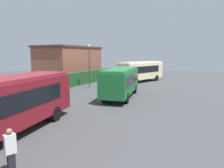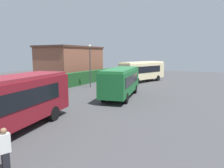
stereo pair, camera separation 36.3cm
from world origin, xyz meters
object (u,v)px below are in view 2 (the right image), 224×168
at_px(person_left, 5,149).
at_px(lamppost, 90,61).
at_px(bus_maroon, 3,103).
at_px(bus_cream, 143,70).
at_px(person_center, 129,75).
at_px(bus_green, 121,81).

distance_m(person_left, lamppost, 21.11).
bearing_deg(bus_maroon, bus_cream, -8.57).
bearing_deg(person_center, bus_green, -96.91).
bearing_deg(person_left, bus_maroon, 167.21).
bearing_deg(person_center, person_left, -102.83).
bearing_deg(bus_cream, person_left, -153.55).
distance_m(bus_maroon, person_center, 26.79).
bearing_deg(bus_maroon, bus_green, -16.51).
xyz_separation_m(bus_maroon, person_left, (-2.41, -3.53, -0.91)).
distance_m(bus_cream, person_center, 3.41).
bearing_deg(lamppost, bus_cream, -26.88).
height_order(bus_maroon, person_center, bus_maroon).
xyz_separation_m(bus_green, bus_cream, (12.88, 2.23, 0.13)).
distance_m(bus_maroon, bus_cream, 25.34).
distance_m(bus_maroon, person_left, 4.37).
bearing_deg(person_center, bus_cream, -48.29).
bearing_deg(bus_green, lamppost, 46.01).
relative_size(bus_maroon, lamppost, 1.74).
xyz_separation_m(bus_maroon, person_center, (26.47, 4.01, -0.99)).
xyz_separation_m(person_center, lamppost, (-9.95, 1.43, 2.75)).
height_order(bus_maroon, bus_cream, bus_cream).
distance_m(person_center, lamppost, 10.42).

